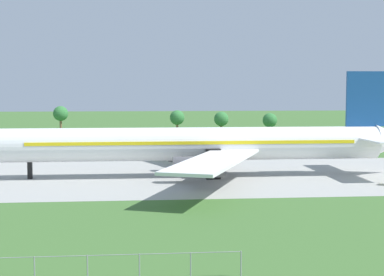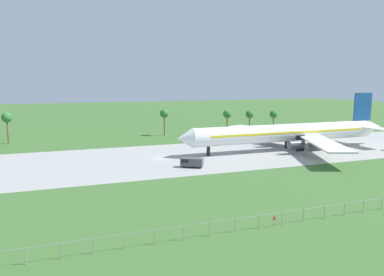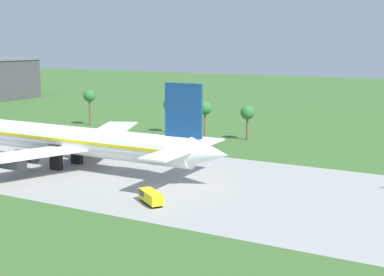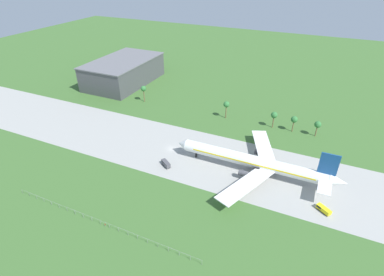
# 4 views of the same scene
# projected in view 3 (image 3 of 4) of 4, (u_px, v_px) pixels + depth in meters

# --- Properties ---
(jet_airliner) EXTENTS (75.71, 61.67, 17.93)m
(jet_airliner) POSITION_uv_depth(u_px,v_px,m) (60.00, 139.00, 108.16)
(jet_airliner) COLOR white
(jet_airliner) RESTS_ON ground_plane
(baggage_tug) EXTENTS (5.87, 4.98, 2.01)m
(baggage_tug) POSITION_uv_depth(u_px,v_px,m) (151.00, 197.00, 83.53)
(baggage_tug) COLOR black
(baggage_tug) RESTS_ON ground_plane
(palm_tree_row) EXTENTS (112.29, 3.60, 11.10)m
(palm_tree_row) POSITION_uv_depth(u_px,v_px,m) (122.00, 101.00, 154.67)
(palm_tree_row) COLOR brown
(palm_tree_row) RESTS_ON ground_plane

